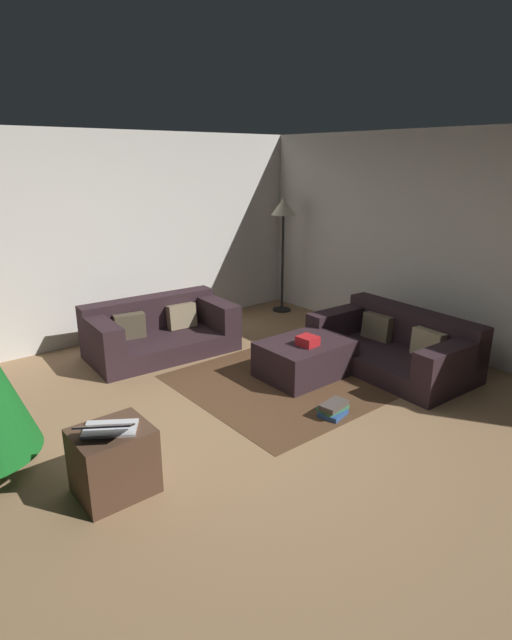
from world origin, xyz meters
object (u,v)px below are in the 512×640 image
(couch_right, at_px, (396,346))
(corner_lamp, at_px, (283,216))
(couch_left, at_px, (159,331))
(gift_box, at_px, (308,341))
(ottoman, at_px, (305,358))
(side_table, at_px, (114,461))
(laptop, at_px, (108,428))
(book_stack, at_px, (333,409))
(tv_remote, at_px, (308,345))

(couch_right, distance_m, corner_lamp, 2.78)
(couch_left, bearing_deg, gift_box, 119.17)
(couch_right, distance_m, ottoman, 1.08)
(gift_box, distance_m, side_table, 2.46)
(laptop, relative_size, book_stack, 1.68)
(laptop, bearing_deg, corner_lamp, 33.76)
(couch_left, relative_size, ottoman, 1.84)
(laptop, bearing_deg, tv_remote, 12.65)
(corner_lamp, bearing_deg, tv_remote, -125.86)
(laptop, bearing_deg, couch_left, 54.85)
(couch_right, relative_size, book_stack, 5.98)
(couch_right, distance_m, side_table, 3.43)
(couch_right, bearing_deg, tv_remote, 73.36)
(side_table, bearing_deg, book_stack, -6.16)
(couch_left, xyz_separation_m, couch_right, (1.86, -2.11, -0.02))
(tv_remote, bearing_deg, side_table, -174.13)
(couch_left, height_order, ottoman, couch_left)
(side_table, bearing_deg, gift_box, 11.83)
(ottoman, bearing_deg, couch_left, 118.69)
(book_stack, relative_size, corner_lamp, 0.18)
(side_table, relative_size, laptop, 1.02)
(tv_remote, relative_size, laptop, 0.31)
(gift_box, relative_size, corner_lamp, 0.11)
(gift_box, distance_m, tv_remote, 0.04)
(book_stack, xyz_separation_m, corner_lamp, (1.87, 2.80, 1.39))
(couch_left, relative_size, book_stack, 5.83)
(couch_left, height_order, gift_box, couch_left)
(tv_remote, height_order, book_stack, tv_remote)
(ottoman, bearing_deg, book_stack, -117.84)
(couch_right, relative_size, corner_lamp, 1.06)
(couch_left, distance_m, corner_lamp, 2.64)
(couch_left, distance_m, gift_box, 1.92)
(laptop, height_order, corner_lamp, corner_lamp)
(couch_right, xyz_separation_m, side_table, (-3.43, -0.12, 0.00))
(couch_right, bearing_deg, book_stack, 106.78)
(tv_remote, relative_size, corner_lamp, 0.09)
(gift_box, xyz_separation_m, laptop, (-2.43, -0.55, 0.10))
(side_table, bearing_deg, laptop, -123.67)
(couch_right, bearing_deg, ottoman, 66.77)
(ottoman, distance_m, book_stack, 0.94)
(laptop, relative_size, corner_lamp, 0.30)
(ottoman, distance_m, gift_box, 0.27)
(ottoman, xyz_separation_m, laptop, (-2.50, -0.65, 0.35))
(couch_right, xyz_separation_m, gift_box, (-1.03, 0.38, 0.20))
(couch_right, bearing_deg, corner_lamp, -7.76)
(couch_right, xyz_separation_m, corner_lamp, (0.47, 2.45, 1.21))
(couch_left, bearing_deg, tv_remote, 118.99)
(couch_right, relative_size, gift_box, 9.24)
(couch_left, xyz_separation_m, corner_lamp, (2.33, 0.35, 1.20))
(couch_right, xyz_separation_m, tv_remote, (-1.04, 0.37, 0.16))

